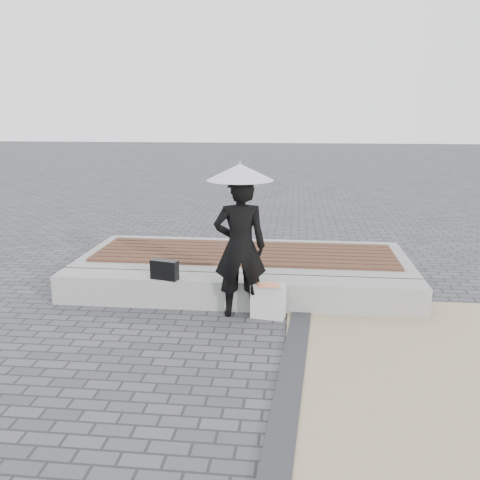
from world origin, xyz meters
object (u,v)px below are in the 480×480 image
object	(u,v)px
seating_ledge	(236,292)
handbag	(165,270)
canvas_tote	(268,301)
woman	(240,247)
parasol	(240,172)

from	to	relation	value
seating_ledge	handbag	xyz separation A→B (m)	(-0.94, -0.15, 0.33)
canvas_tote	woman	bearing A→B (deg)	-178.10
canvas_tote	handbag	bearing A→B (deg)	-177.95
woman	canvas_tote	bearing A→B (deg)	162.49
parasol	seating_ledge	bearing A→B (deg)	105.99
woman	parasol	distance (m)	0.94
parasol	handbag	size ratio (longest dim) A/B	2.85
woman	parasol	xyz separation A→B (m)	(0.00, 0.00, 0.94)
parasol	handbag	world-z (taller)	parasol
seating_ledge	woman	bearing A→B (deg)	-74.01
woman	parasol	world-z (taller)	parasol
woman	canvas_tote	size ratio (longest dim) A/B	4.02
woman	canvas_tote	world-z (taller)	woman
seating_ledge	parasol	distance (m)	1.68
parasol	woman	bearing A→B (deg)	-90.00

